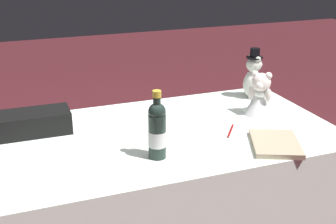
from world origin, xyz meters
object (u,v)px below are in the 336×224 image
object	(u,v)px
champagne_bottle	(157,130)
guestbook	(275,144)
teddy_bear_groom	(254,79)
signing_pen	(230,131)
teddy_bear_bride	(261,95)
gift_case_black	(33,123)

from	to	relation	value
champagne_bottle	guestbook	xyz separation A→B (m)	(-0.52, 0.08, -0.11)
teddy_bear_groom	champagne_bottle	distance (m)	0.92
teddy_bear_groom	signing_pen	distance (m)	0.55
teddy_bear_groom	teddy_bear_bride	distance (m)	0.25
champagne_bottle	guestbook	bearing A→B (deg)	171.15
teddy_bear_groom	guestbook	world-z (taller)	teddy_bear_groom
teddy_bear_groom	signing_pen	xyz separation A→B (m)	(0.36, 0.40, -0.11)
teddy_bear_groom	guestbook	size ratio (longest dim) A/B	1.08
teddy_bear_bride	guestbook	world-z (taller)	teddy_bear_bride
gift_case_black	teddy_bear_groom	bearing A→B (deg)	-176.19
teddy_bear_bride	guestbook	distance (m)	0.41
teddy_bear_groom	teddy_bear_bride	size ratio (longest dim) A/B	1.26
teddy_bear_bride	guestbook	bearing A→B (deg)	68.50
gift_case_black	guestbook	size ratio (longest dim) A/B	1.30
teddy_bear_groom	gift_case_black	world-z (taller)	teddy_bear_groom
gift_case_black	guestbook	bearing A→B (deg)	152.09
teddy_bear_bride	champagne_bottle	world-z (taller)	champagne_bottle
teddy_bear_bride	signing_pen	bearing A→B (deg)	33.22
champagne_bottle	gift_case_black	distance (m)	0.64
teddy_bear_bride	signing_pen	xyz separation A→B (m)	(0.26, 0.17, -0.09)
teddy_bear_groom	champagne_bottle	world-z (taller)	champagne_bottle
teddy_bear_groom	champagne_bottle	xyz separation A→B (m)	(0.76, 0.52, 0.01)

